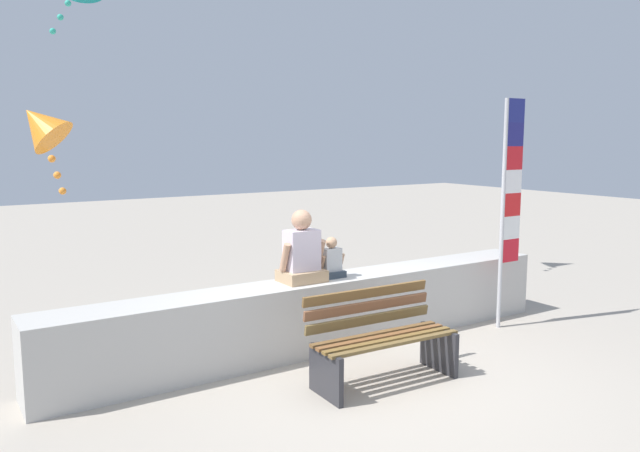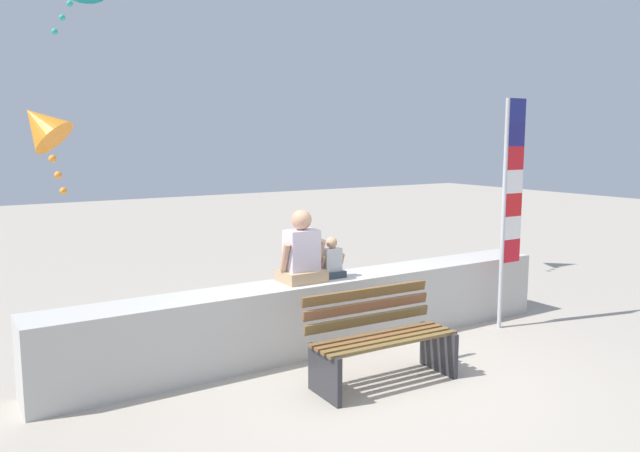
{
  "view_description": "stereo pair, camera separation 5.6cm",
  "coord_description": "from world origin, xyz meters",
  "px_view_note": "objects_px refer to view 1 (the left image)",
  "views": [
    {
      "loc": [
        -3.76,
        -4.49,
        2.36
      ],
      "look_at": [
        -0.03,
        1.27,
        1.4
      ],
      "focal_mm": 35.25,
      "sensor_mm": 36.0,
      "label": 1
    },
    {
      "loc": [
        -3.71,
        -4.52,
        2.36
      ],
      "look_at": [
        -0.03,
        1.27,
        1.4
      ],
      "focal_mm": 35.25,
      "sensor_mm": 36.0,
      "label": 2
    }
  ],
  "objects_px": {
    "park_bench": "(381,340)",
    "flag_banner": "(509,196)",
    "kite_orange": "(40,125)",
    "person_child": "(331,262)",
    "person_adult": "(302,254)"
  },
  "relations": [
    {
      "from": "park_bench",
      "to": "kite_orange",
      "type": "bearing_deg",
      "value": 137.14
    },
    {
      "from": "park_bench",
      "to": "flag_banner",
      "type": "xyz_separation_m",
      "value": [
        2.44,
        0.58,
        1.25
      ]
    },
    {
      "from": "park_bench",
      "to": "person_child",
      "type": "height_order",
      "value": "person_child"
    },
    {
      "from": "flag_banner",
      "to": "kite_orange",
      "type": "distance_m",
      "value": 5.39
    },
    {
      "from": "park_bench",
      "to": "person_adult",
      "type": "bearing_deg",
      "value": 99.85
    },
    {
      "from": "park_bench",
      "to": "flag_banner",
      "type": "bearing_deg",
      "value": 13.4
    },
    {
      "from": "person_child",
      "to": "kite_orange",
      "type": "xyz_separation_m",
      "value": [
        -2.76,
        1.23,
        1.51
      ]
    },
    {
      "from": "park_bench",
      "to": "kite_orange",
      "type": "height_order",
      "value": "kite_orange"
    },
    {
      "from": "park_bench",
      "to": "person_child",
      "type": "relative_size",
      "value": 3.22
    },
    {
      "from": "person_adult",
      "to": "kite_orange",
      "type": "height_order",
      "value": "kite_orange"
    },
    {
      "from": "park_bench",
      "to": "person_adult",
      "type": "relative_size",
      "value": 1.87
    },
    {
      "from": "person_child",
      "to": "kite_orange",
      "type": "height_order",
      "value": "kite_orange"
    },
    {
      "from": "person_child",
      "to": "kite_orange",
      "type": "relative_size",
      "value": 0.43
    },
    {
      "from": "flag_banner",
      "to": "kite_orange",
      "type": "height_order",
      "value": "flag_banner"
    },
    {
      "from": "park_bench",
      "to": "kite_orange",
      "type": "distance_m",
      "value": 4.08
    }
  ]
}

